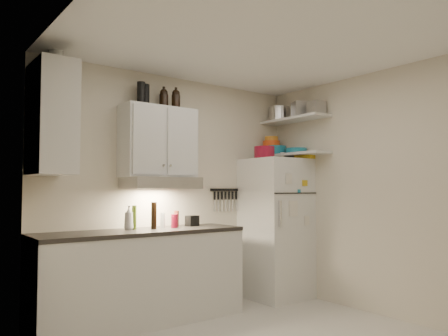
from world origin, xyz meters
TOP-DOWN VIEW (x-y plane):
  - ceiling at (0.00, 0.00)m, footprint 3.20×3.00m
  - back_wall at (0.00, 1.51)m, footprint 3.20×0.02m
  - left_wall at (-1.61, 0.00)m, footprint 0.02×3.00m
  - right_wall at (1.61, 0.00)m, footprint 0.02×3.00m
  - base_cabinet at (-0.55, 1.20)m, footprint 2.10×0.60m
  - countertop at (-0.55, 1.20)m, footprint 2.10×0.62m
  - upper_cabinet at (-0.30, 1.33)m, footprint 0.80×0.33m
  - side_cabinet at (-1.44, 1.20)m, footprint 0.33×0.55m
  - range_hood at (-0.30, 1.27)m, footprint 0.76×0.46m
  - fridge at (1.25, 1.16)m, footprint 0.70×0.68m
  - shelf_hi at (1.45, 1.02)m, footprint 0.30×0.95m
  - shelf_lo at (1.45, 1.02)m, footprint 0.30×0.95m
  - knife_strip at (0.70, 1.49)m, footprint 0.42×0.02m
  - dutch_oven at (1.03, 1.13)m, footprint 0.27×0.27m
  - book_stack at (1.52, 0.91)m, footprint 0.23×0.26m
  - spice_jar at (1.34, 1.13)m, footprint 0.06×0.06m
  - stock_pot at (1.51, 1.36)m, footprint 0.36×0.36m
  - tin_a at (1.52, 0.97)m, footprint 0.27×0.26m
  - tin_b at (1.50, 0.71)m, footprint 0.18×0.18m
  - bowl_teal at (1.41, 1.33)m, footprint 0.28×0.28m
  - bowl_orange at (1.38, 1.37)m, footprint 0.22×0.22m
  - bowl_yellow at (1.38, 1.37)m, footprint 0.18×0.18m
  - plates at (1.49, 1.03)m, footprint 0.29×0.29m
  - growler_a at (-0.21, 1.38)m, footprint 0.12×0.12m
  - growler_b at (-0.10, 1.32)m, footprint 0.11×0.11m
  - thermos_a at (-0.42, 1.40)m, footprint 0.10×0.10m
  - thermos_b at (-0.50, 1.34)m, footprint 0.09×0.09m
  - side_jar at (-1.38, 1.32)m, footprint 0.13×0.13m
  - soap_bottle at (-0.65, 1.29)m, footprint 0.12×0.12m
  - pepper_mill at (-0.08, 1.33)m, footprint 0.06×0.06m
  - oil_bottle at (-0.59, 1.29)m, footprint 0.06×0.06m
  - vinegar_bottle at (-0.41, 1.20)m, footprint 0.07×0.07m
  - clear_bottle at (-0.27, 1.28)m, footprint 0.05×0.05m
  - red_jar at (-0.17, 1.20)m, footprint 0.07×0.07m
  - caddy at (0.10, 1.29)m, footprint 0.15×0.12m

SIDE VIEW (x-z plane):
  - base_cabinet at x=-0.55m, z-range 0.00..0.88m
  - fridge at x=1.25m, z-range 0.00..1.70m
  - countertop at x=-0.55m, z-range 0.88..0.92m
  - caddy at x=0.10m, z-range 0.92..1.03m
  - red_jar at x=-0.17m, z-range 0.92..1.06m
  - clear_bottle at x=-0.27m, z-range 0.92..1.08m
  - pepper_mill at x=-0.08m, z-range 0.92..1.09m
  - oil_bottle at x=-0.59m, z-range 0.92..1.16m
  - soap_bottle at x=-0.65m, z-range 0.92..1.19m
  - vinegar_bottle at x=-0.41m, z-range 0.92..1.19m
  - back_wall at x=0.00m, z-range 0.00..2.60m
  - left_wall at x=-1.61m, z-range 0.00..2.60m
  - right_wall at x=1.61m, z-range 0.00..2.60m
  - knife_strip at x=0.70m, z-range 1.31..1.33m
  - range_hood at x=-0.30m, z-range 1.33..1.45m
  - book_stack at x=1.52m, z-range 1.70..1.77m
  - spice_jar at x=1.34m, z-range 1.70..1.79m
  - shelf_lo at x=1.45m, z-range 1.75..1.77m
  - dutch_oven at x=1.03m, z-range 1.70..1.84m
  - plates at x=1.49m, z-range 1.77..1.84m
  - upper_cabinet at x=-0.30m, z-range 1.45..2.20m
  - bowl_teal at x=1.41m, z-range 1.77..1.89m
  - bowl_orange at x=1.38m, z-range 1.89..1.95m
  - side_cabinet at x=-1.44m, z-range 1.45..2.45m
  - bowl_yellow at x=1.38m, z-range 1.95..2.01m
  - shelf_hi at x=1.45m, z-range 2.19..2.22m
  - tin_b at x=1.50m, z-range 2.21..2.38m
  - growler_b at x=-0.10m, z-range 2.20..2.42m
  - growler_a at x=-0.21m, z-range 2.20..2.43m
  - stock_pot at x=1.51m, z-range 2.21..2.41m
  - tin_a at x=1.52m, z-range 2.21..2.42m
  - thermos_a at x=-0.42m, z-range 2.20..2.44m
  - thermos_b at x=-0.50m, z-range 2.20..2.45m
  - side_jar at x=-1.38m, z-range 2.45..2.62m
  - ceiling at x=0.00m, z-range 2.60..2.62m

